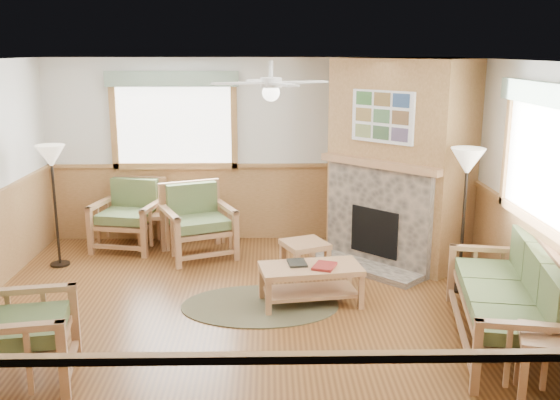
{
  "coord_description": "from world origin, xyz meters",
  "views": [
    {
      "loc": [
        0.26,
        -6.15,
        2.81
      ],
      "look_at": [
        0.4,
        0.7,
        1.15
      ],
      "focal_mm": 40.0,
      "sensor_mm": 36.0,
      "label": 1
    }
  ],
  "objects_px": {
    "floor_lamp_right": "(463,220)",
    "end_table_chairs": "(155,230)",
    "footstool": "(305,259)",
    "armchair_left": "(17,327)",
    "coffee_table": "(310,285)",
    "armchair_back_right": "(198,221)",
    "floor_lamp_left": "(55,206)",
    "sofa": "(505,297)",
    "end_table_sofa": "(551,369)",
    "armchair_back_left": "(128,215)"
  },
  "relations": [
    {
      "from": "floor_lamp_right",
      "to": "end_table_chairs",
      "type": "bearing_deg",
      "value": 156.24
    },
    {
      "from": "footstool",
      "to": "floor_lamp_right",
      "type": "bearing_deg",
      "value": -16.1
    },
    {
      "from": "end_table_chairs",
      "to": "footstool",
      "type": "height_order",
      "value": "end_table_chairs"
    },
    {
      "from": "armchair_left",
      "to": "coffee_table",
      "type": "relative_size",
      "value": 0.9
    },
    {
      "from": "footstool",
      "to": "floor_lamp_right",
      "type": "distance_m",
      "value": 2.0
    },
    {
      "from": "armchair_back_right",
      "to": "footstool",
      "type": "height_order",
      "value": "armchair_back_right"
    },
    {
      "from": "armchair_left",
      "to": "footstool",
      "type": "bearing_deg",
      "value": -56.08
    },
    {
      "from": "floor_lamp_left",
      "to": "sofa",
      "type": "bearing_deg",
      "value": -25.1
    },
    {
      "from": "armchair_back_right",
      "to": "coffee_table",
      "type": "distance_m",
      "value": 2.26
    },
    {
      "from": "armchair_left",
      "to": "footstool",
      "type": "relative_size",
      "value": 1.97
    },
    {
      "from": "armchair_back_right",
      "to": "end_table_sofa",
      "type": "xyz_separation_m",
      "value": [
        3.25,
        -3.78,
        -0.2
      ]
    },
    {
      "from": "armchair_back_left",
      "to": "end_table_chairs",
      "type": "xyz_separation_m",
      "value": [
        0.38,
        0.0,
        -0.23
      ]
    },
    {
      "from": "sofa",
      "to": "coffee_table",
      "type": "relative_size",
      "value": 1.86
    },
    {
      "from": "sofa",
      "to": "floor_lamp_left",
      "type": "height_order",
      "value": "floor_lamp_left"
    },
    {
      "from": "sofa",
      "to": "end_table_sofa",
      "type": "height_order",
      "value": "sofa"
    },
    {
      "from": "coffee_table",
      "to": "footstool",
      "type": "bearing_deg",
      "value": 81.68
    },
    {
      "from": "sofa",
      "to": "floor_lamp_left",
      "type": "xyz_separation_m",
      "value": [
        -5.07,
        2.38,
        0.33
      ]
    },
    {
      "from": "armchair_left",
      "to": "coffee_table",
      "type": "bearing_deg",
      "value": -68.3
    },
    {
      "from": "end_table_chairs",
      "to": "floor_lamp_right",
      "type": "relative_size",
      "value": 0.3
    },
    {
      "from": "sofa",
      "to": "armchair_back_right",
      "type": "relative_size",
      "value": 2.11
    },
    {
      "from": "end_table_chairs",
      "to": "armchair_back_left",
      "type": "bearing_deg",
      "value": 180.0
    },
    {
      "from": "armchair_back_right",
      "to": "footstool",
      "type": "xyz_separation_m",
      "value": [
        1.43,
        -0.81,
        -0.27
      ]
    },
    {
      "from": "armchair_back_right",
      "to": "armchair_left",
      "type": "bearing_deg",
      "value": -132.28
    },
    {
      "from": "coffee_table",
      "to": "floor_lamp_right",
      "type": "bearing_deg",
      "value": 2.85
    },
    {
      "from": "armchair_left",
      "to": "end_table_chairs",
      "type": "relative_size",
      "value": 1.96
    },
    {
      "from": "end_table_sofa",
      "to": "floor_lamp_left",
      "type": "bearing_deg",
      "value": 146.03
    },
    {
      "from": "sofa",
      "to": "coffee_table",
      "type": "bearing_deg",
      "value": -108.83
    },
    {
      "from": "armchair_back_left",
      "to": "armchair_back_right",
      "type": "relative_size",
      "value": 0.99
    },
    {
      "from": "armchair_left",
      "to": "coffee_table",
      "type": "height_order",
      "value": "armchair_left"
    },
    {
      "from": "armchair_left",
      "to": "end_table_sofa",
      "type": "bearing_deg",
      "value": -105.72
    },
    {
      "from": "coffee_table",
      "to": "end_table_sofa",
      "type": "height_order",
      "value": "end_table_sofa"
    },
    {
      "from": "coffee_table",
      "to": "end_table_chairs",
      "type": "height_order",
      "value": "end_table_chairs"
    },
    {
      "from": "sofa",
      "to": "armchair_left",
      "type": "bearing_deg",
      "value": -71.46
    },
    {
      "from": "end_table_sofa",
      "to": "coffee_table",
      "type": "bearing_deg",
      "value": 131.36
    },
    {
      "from": "end_table_chairs",
      "to": "coffee_table",
      "type": "bearing_deg",
      "value": -44.91
    },
    {
      "from": "floor_lamp_left",
      "to": "end_table_chairs",
      "type": "bearing_deg",
      "value": 33.08
    },
    {
      "from": "coffee_table",
      "to": "end_table_sofa",
      "type": "xyz_separation_m",
      "value": [
        1.81,
        -2.06,
        0.07
      ]
    },
    {
      "from": "footstool",
      "to": "end_table_chairs",
      "type": "bearing_deg",
      "value": 150.26
    },
    {
      "from": "sofa",
      "to": "end_table_sofa",
      "type": "relative_size",
      "value": 3.56
    },
    {
      "from": "armchair_left",
      "to": "armchair_back_left",
      "type": "bearing_deg",
      "value": -12.41
    },
    {
      "from": "end_table_chairs",
      "to": "floor_lamp_right",
      "type": "xyz_separation_m",
      "value": [
        3.93,
        -1.73,
        0.61
      ]
    },
    {
      "from": "armchair_back_left",
      "to": "end_table_chairs",
      "type": "relative_size",
      "value": 1.9
    },
    {
      "from": "sofa",
      "to": "end_table_chairs",
      "type": "height_order",
      "value": "sofa"
    },
    {
      "from": "floor_lamp_right",
      "to": "coffee_table",
      "type": "bearing_deg",
      "value": -168.15
    },
    {
      "from": "armchair_left",
      "to": "end_table_sofa",
      "type": "xyz_separation_m",
      "value": [
        4.43,
        -0.41,
        -0.21
      ]
    },
    {
      "from": "sofa",
      "to": "floor_lamp_right",
      "type": "bearing_deg",
      "value": -169.55
    },
    {
      "from": "armchair_back_left",
      "to": "footstool",
      "type": "bearing_deg",
      "value": -14.05
    },
    {
      "from": "armchair_back_right",
      "to": "floor_lamp_right",
      "type": "height_order",
      "value": "floor_lamp_right"
    },
    {
      "from": "sofa",
      "to": "footstool",
      "type": "distance_m",
      "value": 2.66
    },
    {
      "from": "armchair_back_right",
      "to": "end_table_sofa",
      "type": "relative_size",
      "value": 1.68
    }
  ]
}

